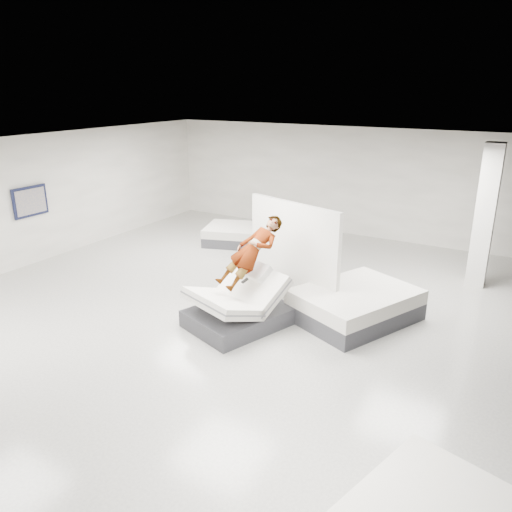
% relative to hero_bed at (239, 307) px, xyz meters
% --- Properties ---
extents(room, '(14.00, 14.04, 3.20)m').
position_rel_hero_bed_xyz_m(room, '(-0.40, -0.08, 1.24)').
color(room, beige).
rests_on(room, ground).
extents(hero_bed, '(1.91, 2.19, 1.13)m').
position_rel_hero_bed_xyz_m(hero_bed, '(0.00, 0.00, 0.00)').
color(hero_bed, '#393A3E').
rests_on(hero_bed, floor).
extents(person, '(1.06, 1.60, 1.44)m').
position_rel_hero_bed_xyz_m(person, '(0.10, 0.30, 0.81)').
color(person, slate).
rests_on(person, hero_bed).
extents(remote, '(0.09, 0.15, 0.08)m').
position_rel_hero_bed_xyz_m(remote, '(0.20, -0.11, 0.62)').
color(remote, black).
rests_on(remote, person).
extents(divider_panel, '(2.28, 0.80, 2.14)m').
position_rel_hero_bed_xyz_m(divider_panel, '(0.41, 1.44, 0.71)').
color(divider_panel, white).
rests_on(divider_panel, floor).
extents(flat_bed_right_far, '(2.42, 2.70, 0.61)m').
position_rel_hero_bed_xyz_m(flat_bed_right_far, '(1.82, 1.33, -0.06)').
color(flat_bed_right_far, '#393A3E').
rests_on(flat_bed_right_far, floor).
extents(flat_bed_left_far, '(2.17, 1.88, 0.50)m').
position_rel_hero_bed_xyz_m(flat_bed_left_far, '(-2.74, 4.38, -0.11)').
color(flat_bed_left_far, '#393A3E').
rests_on(flat_bed_left_far, floor).
extents(column, '(0.40, 0.40, 3.20)m').
position_rel_hero_bed_xyz_m(column, '(3.60, 4.42, 1.24)').
color(column, white).
rests_on(column, floor).
extents(wall_poster, '(0.06, 0.95, 0.75)m').
position_rel_hero_bed_xyz_m(wall_poster, '(-6.33, 0.42, 1.24)').
color(wall_poster, black).
rests_on(wall_poster, wall_left).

